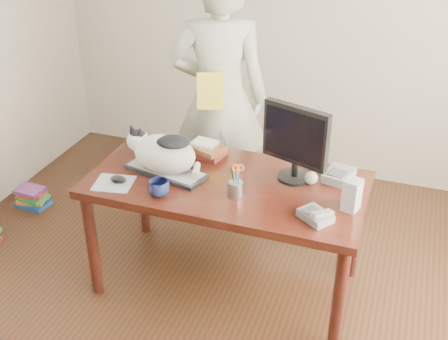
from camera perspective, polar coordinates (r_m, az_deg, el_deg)
room at (r=2.47m, az=-4.24°, el=4.18°), size 4.50×4.50×4.50m
desk at (r=3.38m, az=0.72°, el=-2.64°), size 1.60×0.80×0.75m
keyboard at (r=3.33m, az=-5.94°, el=-0.11°), size 0.53×0.30×0.03m
cat at (r=3.28m, az=-6.29°, el=1.85°), size 0.49×0.31×0.28m
monitor at (r=3.16m, az=7.27°, el=3.10°), size 0.40×0.25×0.46m
pen_cup at (r=3.07m, az=1.21°, el=-1.78°), size 0.10×0.10×0.20m
mousepad at (r=3.28m, az=-11.13°, el=-1.33°), size 0.25×0.23×0.00m
mouse at (r=3.27m, az=-10.69°, el=-0.92°), size 0.11×0.08×0.04m
coffee_mug at (r=3.11m, az=-6.62°, el=-1.83°), size 0.14×0.14×0.09m
phone at (r=2.94m, az=9.33°, el=-4.57°), size 0.21×0.20×0.08m
speaker at (r=3.02m, az=12.86°, el=-2.48°), size 0.10×0.11×0.18m
baseball at (r=3.23m, az=8.85°, el=-0.81°), size 0.08×0.08×0.08m
book_stack at (r=3.51m, az=-1.83°, el=2.11°), size 0.27×0.23×0.09m
calculator at (r=3.31m, az=11.59°, el=-0.53°), size 0.18×0.22×0.06m
person at (r=3.89m, az=-0.49°, el=7.22°), size 0.79×0.64×1.86m
held_book at (r=3.70m, az=-1.39°, el=8.04°), size 0.20×0.16×0.24m
book_pile_b at (r=4.61m, az=-18.89°, el=-2.63°), size 0.26×0.20×0.15m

